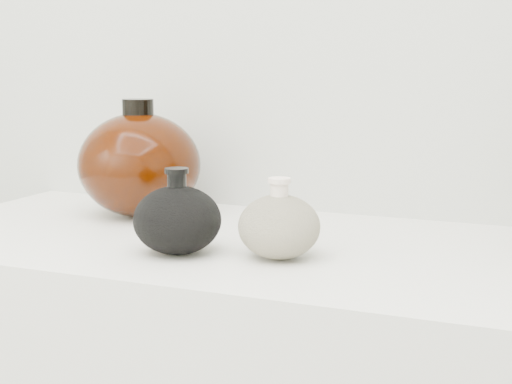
% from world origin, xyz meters
% --- Properties ---
extents(black_gourd_vase, '(0.15, 0.15, 0.12)m').
position_xyz_m(black_gourd_vase, '(-0.10, 0.84, 0.95)').
color(black_gourd_vase, black).
rests_on(black_gourd_vase, display_counter).
extents(cream_gourd_vase, '(0.13, 0.13, 0.11)m').
position_xyz_m(cream_gourd_vase, '(0.04, 0.87, 0.95)').
color(cream_gourd_vase, '#BEA896').
rests_on(cream_gourd_vase, display_counter).
extents(left_round_pot, '(0.24, 0.24, 0.21)m').
position_xyz_m(left_round_pot, '(-0.29, 1.05, 0.99)').
color(left_round_pot, black).
rests_on(left_round_pot, display_counter).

